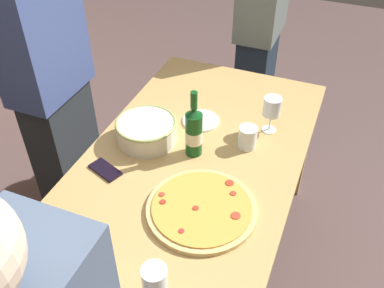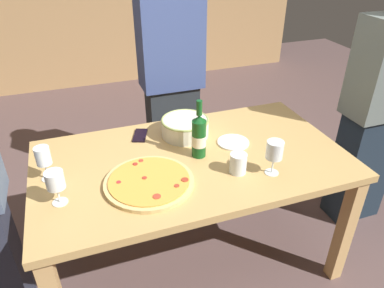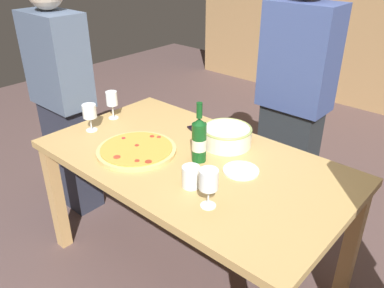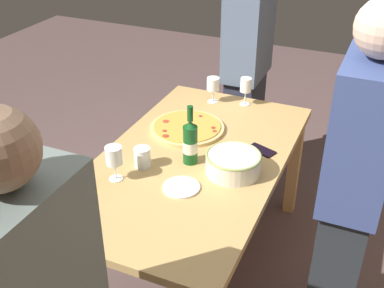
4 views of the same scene
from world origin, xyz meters
TOP-DOWN VIEW (x-y plane):
  - ground_plane at (0.00, 0.00)m, footprint 8.00×8.00m
  - dining_table at (0.00, 0.00)m, footprint 1.60×0.90m
  - pizza at (-0.26, -0.14)m, footprint 0.42×0.42m
  - serving_bowl at (0.04, 0.24)m, footprint 0.27×0.27m
  - wine_bottle at (0.04, 0.01)m, footprint 0.07×0.07m
  - wine_glass_near_pizza at (-0.66, -0.14)m, footprint 0.08×0.08m
  - wine_glass_by_bottle at (-0.70, 0.05)m, footprint 0.07×0.07m
  - wine_glass_far_left at (0.32, -0.26)m, footprint 0.08×0.08m
  - cup_amber at (0.17, -0.19)m, footprint 0.08×0.08m
  - side_plate at (0.26, 0.06)m, footprint 0.17×0.17m
  - cell_phone at (-0.21, 0.31)m, footprint 0.12×0.16m
  - person_host at (-1.08, -0.06)m, footprint 0.42×0.24m
  - person_guest_left at (0.13, 0.80)m, footprint 0.41×0.24m

SIDE VIEW (x-z plane):
  - ground_plane at x=0.00m, z-range 0.00..0.00m
  - dining_table at x=0.00m, z-range 0.28..1.03m
  - side_plate at x=0.26m, z-range 0.75..0.76m
  - cell_phone at x=-0.21m, z-range 0.75..0.76m
  - pizza at x=-0.26m, z-range 0.75..0.78m
  - person_host at x=-1.08m, z-range 0.01..1.59m
  - cup_amber at x=0.17m, z-range 0.75..0.85m
  - serving_bowl at x=0.04m, z-range 0.75..0.86m
  - person_guest_left at x=0.13m, z-range 0.01..1.69m
  - wine_glass_near_pizza at x=-0.66m, z-range 0.79..0.95m
  - wine_bottle at x=0.04m, z-range 0.71..1.02m
  - wine_glass_by_bottle at x=-0.70m, z-range 0.79..0.96m
  - wine_glass_far_left at x=0.32m, z-range 0.79..0.97m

